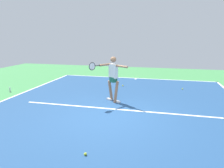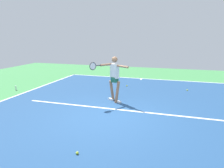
# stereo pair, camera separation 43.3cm
# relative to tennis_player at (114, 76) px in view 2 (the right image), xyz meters

# --- Properties ---
(ground_plane) EXTENTS (22.62, 22.62, 0.00)m
(ground_plane) POSITION_rel_tennis_player_xyz_m (-0.31, 1.60, -1.04)
(ground_plane) COLOR #428E4C
(court_surface) EXTENTS (9.38, 13.17, 0.00)m
(court_surface) POSITION_rel_tennis_player_xyz_m (-0.31, 1.60, -1.04)
(court_surface) COLOR navy
(court_surface) RESTS_ON ground_plane
(court_line_baseline_near) EXTENTS (9.38, 0.10, 0.01)m
(court_line_baseline_near) POSITION_rel_tennis_player_xyz_m (-0.31, -4.94, -1.04)
(court_line_baseline_near) COLOR white
(court_line_baseline_near) RESTS_ON ground_plane
(court_line_service) EXTENTS (7.03, 0.10, 0.01)m
(court_line_service) POSITION_rel_tennis_player_xyz_m (-0.31, 0.85, -1.04)
(court_line_service) COLOR white
(court_line_service) RESTS_ON ground_plane
(court_line_centre_mark) EXTENTS (0.10, 0.30, 0.01)m
(court_line_centre_mark) POSITION_rel_tennis_player_xyz_m (-0.31, -4.74, -1.04)
(court_line_centre_mark) COLOR white
(court_line_centre_mark) RESTS_ON ground_plane
(tennis_player) EXTENTS (1.34, 1.04, 1.79)m
(tennis_player) POSITION_rel_tennis_player_xyz_m (0.00, 0.00, 0.00)
(tennis_player) COLOR #9E7051
(tennis_player) RESTS_ON ground_plane
(tennis_ball_far_corner) EXTENTS (0.07, 0.07, 0.07)m
(tennis_ball_far_corner) POSITION_rel_tennis_player_xyz_m (-2.86, -2.65, -1.01)
(tennis_ball_far_corner) COLOR #C6E53D
(tennis_ball_far_corner) RESTS_ON ground_plane
(tennis_ball_near_player) EXTENTS (0.07, 0.07, 0.07)m
(tennis_ball_near_player) POSITION_rel_tennis_player_xyz_m (-0.31, 3.87, -1.01)
(tennis_ball_near_player) COLOR #CCE033
(tennis_ball_near_player) RESTS_ON ground_plane
(tennis_ball_near_service_line) EXTENTS (0.07, 0.07, 0.07)m
(tennis_ball_near_service_line) POSITION_rel_tennis_player_xyz_m (0.10, -2.67, -1.01)
(tennis_ball_near_service_line) COLOR yellow
(tennis_ball_near_service_line) RESTS_ON ground_plane
(water_bottle) EXTENTS (0.07, 0.07, 0.22)m
(water_bottle) POSITION_rel_tennis_player_xyz_m (5.03, -0.32, -0.93)
(water_bottle) COLOR white
(water_bottle) RESTS_ON ground_plane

